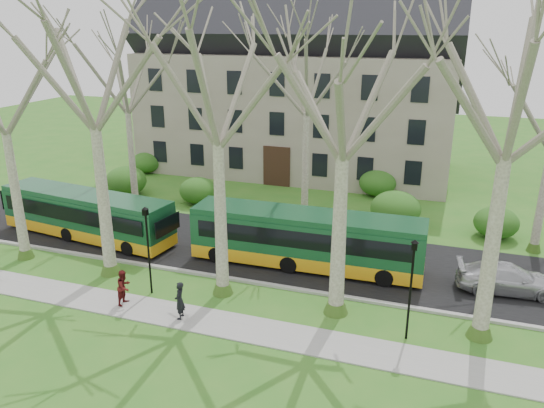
{
  "coord_description": "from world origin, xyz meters",
  "views": [
    {
      "loc": [
        6.93,
        -20.69,
        12.3
      ],
      "look_at": [
        -1.23,
        3.0,
        3.78
      ],
      "focal_mm": 35.0,
      "sensor_mm": 36.0,
      "label": 1
    }
  ],
  "objects_px": {
    "bus_lead": "(87,214)",
    "pedestrian_a": "(180,300)",
    "pedestrian_b": "(124,287)",
    "sedan": "(508,278)",
    "bus_follow": "(306,239)"
  },
  "relations": [
    {
      "from": "bus_follow",
      "to": "pedestrian_b",
      "type": "distance_m",
      "value": 9.53
    },
    {
      "from": "pedestrian_a",
      "to": "pedestrian_b",
      "type": "bearing_deg",
      "value": -104.62
    },
    {
      "from": "bus_follow",
      "to": "pedestrian_a",
      "type": "relative_size",
      "value": 7.1
    },
    {
      "from": "sedan",
      "to": "pedestrian_a",
      "type": "height_order",
      "value": "pedestrian_a"
    },
    {
      "from": "bus_lead",
      "to": "pedestrian_a",
      "type": "bearing_deg",
      "value": -26.64
    },
    {
      "from": "pedestrian_b",
      "to": "bus_lead",
      "type": "bearing_deg",
      "value": 48.39
    },
    {
      "from": "bus_lead",
      "to": "sedan",
      "type": "bearing_deg",
      "value": 9.02
    },
    {
      "from": "bus_follow",
      "to": "sedan",
      "type": "distance_m",
      "value": 10.01
    },
    {
      "from": "sedan",
      "to": "pedestrian_a",
      "type": "xyz_separation_m",
      "value": [
        -13.71,
        -7.3,
        0.17
      ]
    },
    {
      "from": "bus_follow",
      "to": "pedestrian_a",
      "type": "bearing_deg",
      "value": -119.26
    },
    {
      "from": "bus_lead",
      "to": "pedestrian_a",
      "type": "height_order",
      "value": "bus_lead"
    },
    {
      "from": "bus_follow",
      "to": "sedan",
      "type": "relative_size",
      "value": 2.58
    },
    {
      "from": "bus_follow",
      "to": "pedestrian_a",
      "type": "xyz_separation_m",
      "value": [
        -3.74,
        -7.0,
        -0.67
      ]
    },
    {
      "from": "sedan",
      "to": "bus_follow",
      "type": "bearing_deg",
      "value": 85.22
    },
    {
      "from": "bus_follow",
      "to": "pedestrian_b",
      "type": "xyz_separation_m",
      "value": [
        -6.76,
        -6.68,
        -0.69
      ]
    }
  ]
}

